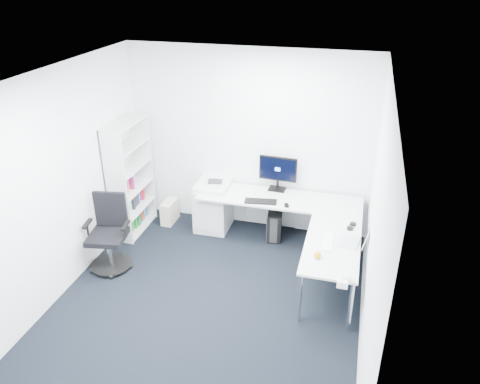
% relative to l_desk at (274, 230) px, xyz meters
% --- Properties ---
extents(ground, '(4.20, 4.20, 0.00)m').
position_rel_l_desk_xyz_m(ground, '(-0.55, -1.40, -0.34)').
color(ground, black).
extents(ceiling, '(4.20, 4.20, 0.00)m').
position_rel_l_desk_xyz_m(ceiling, '(-0.55, -1.40, 2.36)').
color(ceiling, white).
extents(wall_back, '(3.60, 0.02, 2.70)m').
position_rel_l_desk_xyz_m(wall_back, '(-0.55, 0.70, 1.01)').
color(wall_back, white).
rests_on(wall_back, ground).
extents(wall_front, '(3.60, 0.02, 2.70)m').
position_rel_l_desk_xyz_m(wall_front, '(-0.55, -3.50, 1.01)').
color(wall_front, white).
rests_on(wall_front, ground).
extents(wall_left, '(0.02, 4.20, 2.70)m').
position_rel_l_desk_xyz_m(wall_left, '(-2.35, -1.40, 1.01)').
color(wall_left, white).
rests_on(wall_left, ground).
extents(wall_right, '(0.02, 4.20, 2.70)m').
position_rel_l_desk_xyz_m(wall_right, '(1.25, -1.40, 1.01)').
color(wall_right, white).
rests_on(wall_right, ground).
extents(l_desk, '(2.33, 1.31, 0.68)m').
position_rel_l_desk_xyz_m(l_desk, '(0.00, 0.00, 0.00)').
color(l_desk, silver).
rests_on(l_desk, ground).
extents(drawer_pedestal, '(0.49, 0.61, 0.75)m').
position_rel_l_desk_xyz_m(drawer_pedestal, '(-1.02, 0.44, 0.04)').
color(drawer_pedestal, silver).
rests_on(drawer_pedestal, ground).
extents(bookshelf, '(0.33, 0.86, 1.71)m').
position_rel_l_desk_xyz_m(bookshelf, '(-2.17, 0.05, 0.51)').
color(bookshelf, silver).
rests_on(bookshelf, ground).
extents(task_chair, '(0.66, 0.66, 1.02)m').
position_rel_l_desk_xyz_m(task_chair, '(-2.03, -0.96, 0.17)').
color(task_chair, black).
rests_on(task_chair, ground).
extents(black_pc_tower, '(0.26, 0.48, 0.44)m').
position_rel_l_desk_xyz_m(black_pc_tower, '(-0.06, 0.39, -0.12)').
color(black_pc_tower, black).
rests_on(black_pc_tower, ground).
extents(beige_pc_tower, '(0.18, 0.38, 0.36)m').
position_rel_l_desk_xyz_m(beige_pc_tower, '(-1.74, 0.39, -0.16)').
color(beige_pc_tower, beige).
rests_on(beige_pc_tower, ground).
extents(power_strip, '(0.35, 0.07, 0.04)m').
position_rel_l_desk_xyz_m(power_strip, '(0.38, 0.72, -0.32)').
color(power_strip, white).
rests_on(power_strip, ground).
extents(monitor, '(0.56, 0.21, 0.53)m').
position_rel_l_desk_xyz_m(monitor, '(-0.08, 0.58, 0.61)').
color(monitor, black).
rests_on(monitor, l_desk).
extents(black_keyboard, '(0.47, 0.22, 0.02)m').
position_rel_l_desk_xyz_m(black_keyboard, '(-0.23, 0.13, 0.35)').
color(black_keyboard, black).
rests_on(black_keyboard, l_desk).
extents(mouse, '(0.08, 0.10, 0.03)m').
position_rel_l_desk_xyz_m(mouse, '(0.14, 0.10, 0.35)').
color(mouse, black).
rests_on(mouse, l_desk).
extents(desk_phone, '(0.23, 0.23, 0.14)m').
position_rel_l_desk_xyz_m(desk_phone, '(-0.99, 0.46, 0.41)').
color(desk_phone, '#28282B').
rests_on(desk_phone, l_desk).
extents(laptop, '(0.38, 0.38, 0.24)m').
position_rel_l_desk_xyz_m(laptop, '(1.03, -0.60, 0.46)').
color(laptop, white).
rests_on(laptop, l_desk).
extents(white_keyboard, '(0.12, 0.42, 0.01)m').
position_rel_l_desk_xyz_m(white_keyboard, '(0.78, -0.67, 0.35)').
color(white_keyboard, white).
rests_on(white_keyboard, l_desk).
extents(headphones, '(0.16, 0.21, 0.05)m').
position_rel_l_desk_xyz_m(headphones, '(1.04, -0.24, 0.36)').
color(headphones, black).
rests_on(headphones, l_desk).
extents(orange_fruit, '(0.08, 0.08, 0.08)m').
position_rel_l_desk_xyz_m(orange_fruit, '(0.69, -1.04, 0.38)').
color(orange_fruit, orange).
rests_on(orange_fruit, l_desk).
extents(tissue_box, '(0.11, 0.22, 0.08)m').
position_rel_l_desk_xyz_m(tissue_box, '(1.01, -1.42, 0.38)').
color(tissue_box, white).
rests_on(tissue_box, l_desk).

